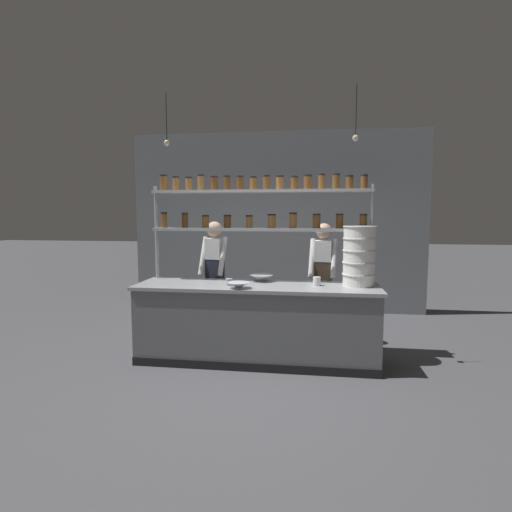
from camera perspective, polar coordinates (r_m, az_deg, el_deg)
ground_plane at (r=4.97m, az=0.06°, el=-14.62°), size 40.00×40.00×0.00m
back_wall at (r=7.24m, az=2.91°, el=4.80°), size 5.27×0.12×3.20m
prep_counter at (r=4.83m, az=0.06°, el=-9.51°), size 2.87×0.76×0.92m
spice_shelf_unit at (r=4.98m, az=0.62°, el=6.46°), size 2.75×0.28×2.25m
chef_left at (r=5.51m, az=-5.91°, el=-2.41°), size 0.40×0.33×1.65m
chef_center at (r=5.39m, az=9.56°, el=-2.78°), size 0.39×0.31×1.63m
container_stack at (r=4.78m, az=14.50°, el=0.01°), size 0.38×0.38×0.69m
prep_bowl_near_left at (r=4.50m, az=-2.51°, el=-4.21°), size 0.25×0.25×0.07m
prep_bowl_center_front at (r=4.97m, az=0.81°, el=-3.17°), size 0.29×0.29×0.08m
serving_cup_front at (r=4.67m, az=-3.87°, el=-3.75°), size 0.08×0.08×0.08m
serving_cup_by_board at (r=4.72m, az=8.67°, el=-3.58°), size 0.09×0.09×0.10m
pendant_light_row at (r=4.73m, az=0.31°, el=16.49°), size 2.24×0.07×0.60m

